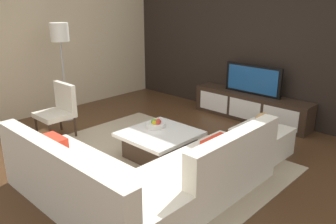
% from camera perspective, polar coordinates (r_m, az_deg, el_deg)
% --- Properties ---
extents(ground_plane, '(14.00, 14.00, 0.00)m').
position_cam_1_polar(ground_plane, '(4.88, -1.34, -8.14)').
color(ground_plane, '#4C301C').
extents(feature_wall_back, '(6.40, 0.12, 2.80)m').
position_cam_1_polar(feature_wall_back, '(6.60, 15.63, 10.96)').
color(feature_wall_back, black).
rests_on(feature_wall_back, ground).
extents(side_wall_left, '(0.12, 5.20, 2.80)m').
position_cam_1_polar(side_wall_left, '(7.14, -19.14, 11.14)').
color(side_wall_left, beige).
rests_on(side_wall_left, ground).
extents(area_rug, '(3.41, 2.45, 0.01)m').
position_cam_1_polar(area_rug, '(4.94, -2.17, -7.73)').
color(area_rug, tan).
rests_on(area_rug, ground).
extents(media_console, '(2.25, 0.44, 0.50)m').
position_cam_1_polar(media_console, '(6.58, 13.51, 0.82)').
color(media_console, '#332319').
rests_on(media_console, ground).
extents(television, '(1.11, 0.06, 0.54)m').
position_cam_1_polar(television, '(6.45, 13.86, 5.24)').
color(television, black).
rests_on(television, media_console).
extents(sectional_couch, '(2.30, 2.43, 0.80)m').
position_cam_1_polar(sectional_couch, '(3.91, -4.67, -10.78)').
color(sectional_couch, silver).
rests_on(sectional_couch, ground).
extents(coffee_table, '(0.94, 0.97, 0.38)m').
position_cam_1_polar(coffee_table, '(4.92, -1.36, -5.31)').
color(coffee_table, '#332319').
rests_on(coffee_table, ground).
extents(accent_chair_near, '(0.54, 0.52, 0.87)m').
position_cam_1_polar(accent_chair_near, '(5.87, -17.58, 0.77)').
color(accent_chair_near, '#332319').
rests_on(accent_chair_near, ground).
extents(floor_lamp, '(0.32, 0.32, 1.77)m').
position_cam_1_polar(floor_lamp, '(6.48, -17.46, 11.54)').
color(floor_lamp, '#A5A5AA').
rests_on(floor_lamp, ground).
extents(ottoman, '(0.70, 0.70, 0.40)m').
position_cam_1_polar(ottoman, '(5.19, 15.21, -4.71)').
color(ottoman, silver).
rests_on(ottoman, ground).
extents(fruit_bowl, '(0.28, 0.28, 0.13)m').
position_cam_1_polar(fruit_bowl, '(5.01, -2.02, -2.02)').
color(fruit_bowl, silver).
rests_on(fruit_bowl, coffee_table).
extents(decorative_ball, '(0.24, 0.24, 0.24)m').
position_cam_1_polar(decorative_ball, '(5.07, 15.51, -1.41)').
color(decorative_ball, '#AD8451').
rests_on(decorative_ball, ottoman).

